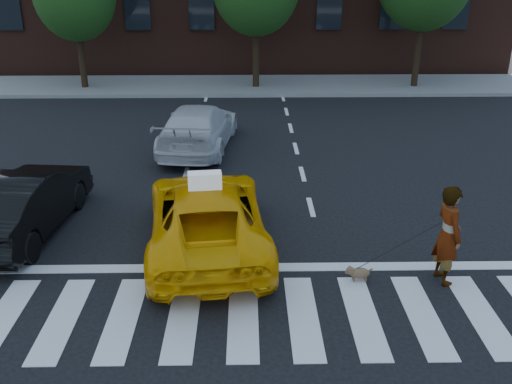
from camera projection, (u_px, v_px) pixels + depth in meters
ground at (243, 317)px, 9.51m from camera, size 120.00×120.00×0.00m
crosswalk at (243, 317)px, 9.51m from camera, size 13.00×2.40×0.01m
stop_line at (244, 268)px, 10.98m from camera, size 12.00×0.30×0.01m
sidewalk_far at (245, 85)px, 25.60m from camera, size 30.00×4.00×0.15m
taxi at (207, 216)px, 11.53m from camera, size 2.81×5.19×1.38m
black_sedan at (24, 202)px, 12.15m from camera, size 1.87×4.40×1.41m
white_suv at (198, 127)px, 17.37m from camera, size 2.47×4.92×1.37m
woman at (448, 235)px, 10.21m from camera, size 0.57×0.76×1.88m
dog at (358, 273)px, 10.49m from camera, size 0.52×0.20×0.30m
taxi_sign at (205, 180)px, 11.01m from camera, size 0.68×0.35×0.32m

